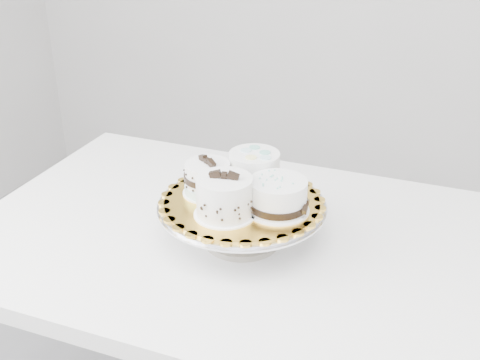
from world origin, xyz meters
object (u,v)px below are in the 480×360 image
at_px(cake_banded, 208,179).
at_px(cake_ribbon, 278,197).
at_px(cake_swirl, 224,198).
at_px(cake_board, 242,201).
at_px(cake_stand, 242,215).
at_px(cake_dots, 254,170).
at_px(table, 238,266).

relative_size(cake_banded, cake_ribbon, 0.94).
height_order(cake_swirl, cake_ribbon, cake_swirl).
xyz_separation_m(cake_board, cake_swirl, (-0.01, -0.07, 0.04)).
distance_m(cake_swirl, cake_ribbon, 0.10).
bearing_deg(cake_banded, cake_board, 31.70).
relative_size(cake_stand, cake_ribbon, 2.54).
height_order(cake_board, cake_dots, cake_dots).
bearing_deg(cake_banded, table, 57.39).
relative_size(cake_stand, cake_dots, 2.47).
bearing_deg(table, cake_stand, -55.01).
bearing_deg(cake_stand, cake_ribbon, -6.61).
distance_m(cake_dots, cake_ribbon, 0.11).
bearing_deg(cake_stand, cake_banded, 179.07).
xyz_separation_m(cake_board, cake_ribbon, (0.08, -0.01, 0.03)).
height_order(cake_stand, cake_banded, cake_banded).
distance_m(cake_board, cake_ribbon, 0.09).
relative_size(table, cake_banded, 9.28).
xyz_separation_m(cake_swirl, cake_banded, (-0.07, 0.07, -0.01)).
xyz_separation_m(cake_stand, cake_ribbon, (0.08, -0.01, 0.06)).
bearing_deg(cake_banded, cake_dots, 73.07).
relative_size(cake_stand, cake_board, 1.09).
bearing_deg(cake_board, table, 127.22).
bearing_deg(cake_board, cake_stand, 93.58).
xyz_separation_m(table, cake_banded, (-0.06, -0.03, 0.21)).
bearing_deg(cake_swirl, cake_stand, 71.46).
bearing_deg(cake_ribbon, cake_stand, 162.87).
relative_size(table, cake_dots, 8.52).
bearing_deg(cake_ribbon, cake_board, 162.87).
relative_size(cake_board, cake_ribbon, 2.33).
height_order(table, cake_stand, cake_stand).
xyz_separation_m(cake_banded, cake_ribbon, (0.16, -0.01, -0.00)).
height_order(cake_dots, cake_ribbon, cake_dots).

